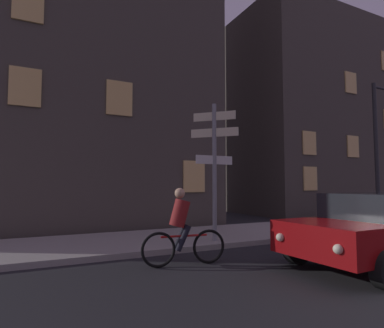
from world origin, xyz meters
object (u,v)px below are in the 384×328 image
street_lamp (379,140)px  car_far_trailing (382,227)px  signpost (214,160)px  cyclist (182,229)px

street_lamp → car_far_trailing: 7.47m
car_far_trailing → signpost: bearing=121.2°
car_far_trailing → cyclist: 4.17m
signpost → street_lamp: (7.91, 0.39, 1.11)m
street_lamp → cyclist: bearing=-168.5°
signpost → car_far_trailing: (2.06, -3.39, -1.60)m
signpost → cyclist: 2.83m
signpost → street_lamp: 7.99m
street_lamp → car_far_trailing: size_ratio=1.27×
cyclist → signpost: bearing=42.6°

